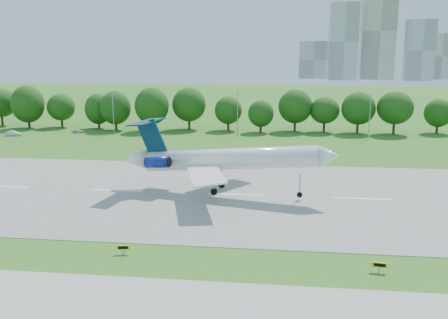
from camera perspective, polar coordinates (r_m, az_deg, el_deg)
The scene contains 10 objects.
ground at distance 63.39m, azimuth -19.59°, elevation -9.52°, with size 600.00×600.00×0.00m, color #256019.
runway at distance 85.24m, azimuth -12.20°, elevation -3.50°, with size 400.00×45.00×0.08m, color gray.
tree_line at distance 147.97m, azimuth -3.89°, elevation 5.75°, with size 288.40×8.40×10.40m.
light_poles at distance 138.72m, azimuth -5.68°, elevation 5.35°, with size 175.90×0.25×12.19m.
skyline at distance 449.09m, azimuth 16.59°, elevation 12.68°, with size 127.00×52.00×80.00m.
airliner at distance 80.22m, azimuth -0.64°, elevation 0.12°, with size 36.51×26.18×11.53m.
taxi_sign_centre at distance 59.03m, azimuth -11.41°, elevation -9.84°, with size 1.52×0.43×1.07m.
taxi_sign_right at distance 55.85m, azimuth 17.33°, elevation -11.43°, with size 1.61×0.39×1.12m.
service_vehicle_a at distance 149.91m, azimuth -22.97°, elevation 2.77°, with size 1.45×4.17×1.37m, color silver.
service_vehicle_b at distance 148.96m, azimuth -16.33°, elevation 3.14°, with size 1.28×3.18×1.08m, color silver.
Camera 1 is at (27.41, -52.47, 22.67)m, focal length 40.00 mm.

